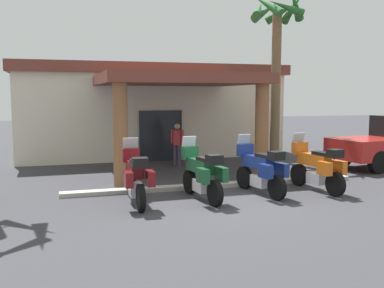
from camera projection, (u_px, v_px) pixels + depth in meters
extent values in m
plane|color=#38383D|center=(220.00, 200.00, 11.43)|extent=(80.00, 80.00, 0.00)
cube|color=silver|center=(147.00, 115.00, 20.68)|extent=(11.57, 5.52, 3.63)
cube|color=#1E2328|center=(161.00, 136.00, 18.16)|extent=(1.80, 0.12, 2.10)
cube|color=brown|center=(176.00, 80.00, 15.53)|extent=(5.52, 5.22, 0.35)
cylinder|color=brown|center=(120.00, 135.00, 12.98)|extent=(0.45, 0.45, 3.11)
cylinder|color=brown|center=(262.00, 131.00, 14.35)|extent=(0.45, 0.45, 3.11)
cube|color=brown|center=(147.00, 71.00, 20.45)|extent=(11.98, 5.92, 0.44)
cylinder|color=black|center=(131.00, 185.00, 11.72)|extent=(0.14, 0.66, 0.66)
cylinder|color=black|center=(141.00, 198.00, 10.24)|extent=(0.14, 0.66, 0.66)
cube|color=silver|center=(136.00, 190.00, 10.95)|extent=(0.32, 0.56, 0.32)
cube|color=maroon|center=(135.00, 169.00, 11.04)|extent=(0.31, 1.15, 0.34)
cube|color=black|center=(137.00, 162.00, 10.68)|extent=(0.28, 0.60, 0.10)
cube|color=maroon|center=(131.00, 155.00, 11.61)|extent=(0.44, 0.24, 0.36)
cube|color=#B2BCC6|center=(130.00, 144.00, 11.66)|extent=(0.40, 0.12, 0.36)
cube|color=maroon|center=(129.00, 179.00, 10.27)|extent=(0.18, 0.44, 0.36)
cube|color=maroon|center=(150.00, 178.00, 10.41)|extent=(0.18, 0.44, 0.36)
cube|color=black|center=(140.00, 162.00, 10.20)|extent=(0.36, 0.32, 0.22)
cylinder|color=black|center=(190.00, 182.00, 12.15)|extent=(0.23, 0.67, 0.66)
cylinder|color=black|center=(215.00, 193.00, 10.74)|extent=(0.23, 0.67, 0.66)
cube|color=silver|center=(202.00, 186.00, 11.42)|extent=(0.39, 0.60, 0.32)
cube|color=#19512D|center=(200.00, 166.00, 11.50)|extent=(0.45, 1.18, 0.34)
cube|color=black|center=(205.00, 159.00, 11.16)|extent=(0.36, 0.63, 0.10)
cube|color=#19512D|center=(190.00, 153.00, 12.04)|extent=(0.47, 0.30, 0.36)
cube|color=#B2BCC6|center=(189.00, 142.00, 12.08)|extent=(0.41, 0.17, 0.36)
cube|color=#19512D|center=(203.00, 176.00, 10.73)|extent=(0.24, 0.46, 0.36)
cube|color=#19512D|center=(222.00, 174.00, 10.94)|extent=(0.24, 0.46, 0.36)
cube|color=black|center=(214.00, 159.00, 10.69)|extent=(0.40, 0.36, 0.22)
cylinder|color=black|center=(244.00, 178.00, 12.77)|extent=(0.25, 0.67, 0.66)
cylinder|color=black|center=(277.00, 188.00, 11.39)|extent=(0.25, 0.67, 0.66)
cube|color=silver|center=(260.00, 181.00, 12.05)|extent=(0.41, 0.61, 0.32)
cube|color=navy|center=(257.00, 162.00, 12.13)|extent=(0.49, 1.18, 0.34)
cube|color=black|center=(265.00, 156.00, 11.79)|extent=(0.38, 0.64, 0.10)
cube|color=navy|center=(245.00, 150.00, 12.66)|extent=(0.47, 0.31, 0.36)
cube|color=#B2BCC6|center=(244.00, 140.00, 12.70)|extent=(0.41, 0.18, 0.36)
cube|color=navy|center=(266.00, 171.00, 11.36)|extent=(0.25, 0.46, 0.36)
cube|color=navy|center=(282.00, 170.00, 11.59)|extent=(0.25, 0.46, 0.36)
cube|color=black|center=(276.00, 156.00, 11.34)|extent=(0.41, 0.38, 0.22)
cylinder|color=black|center=(299.00, 175.00, 13.21)|extent=(0.24, 0.67, 0.66)
cylinder|color=black|center=(335.00, 184.00, 11.82)|extent=(0.24, 0.67, 0.66)
cube|color=silver|center=(317.00, 178.00, 12.49)|extent=(0.40, 0.60, 0.32)
cube|color=orange|center=(314.00, 160.00, 12.57)|extent=(0.47, 1.18, 0.34)
cube|color=black|center=(322.00, 154.00, 12.23)|extent=(0.37, 0.63, 0.10)
cube|color=orange|center=(300.00, 148.00, 13.10)|extent=(0.47, 0.30, 0.36)
cube|color=#B2BCC6|center=(298.00, 139.00, 13.14)|extent=(0.41, 0.18, 0.36)
cube|color=orange|center=(325.00, 168.00, 11.79)|extent=(0.24, 0.46, 0.36)
cube|color=orange|center=(339.00, 167.00, 12.01)|extent=(0.24, 0.46, 0.36)
cube|color=black|center=(335.00, 153.00, 11.77)|extent=(0.40, 0.37, 0.22)
cylinder|color=#3F334C|center=(175.00, 155.00, 16.86)|extent=(0.14, 0.14, 0.82)
cylinder|color=#3F334C|center=(179.00, 156.00, 16.79)|extent=(0.14, 0.14, 0.82)
cylinder|color=#B23333|center=(177.00, 138.00, 16.75)|extent=(0.32, 0.32, 0.58)
cylinder|color=#B23333|center=(172.00, 137.00, 16.83)|extent=(0.09, 0.09, 0.55)
cylinder|color=#B23333|center=(182.00, 137.00, 16.66)|extent=(0.09, 0.09, 0.55)
sphere|color=tan|center=(177.00, 126.00, 16.70)|extent=(0.22, 0.22, 0.22)
cylinder|color=black|center=(343.00, 156.00, 16.78)|extent=(0.83, 0.36, 0.80)
cylinder|color=black|center=(378.00, 162.00, 15.25)|extent=(0.83, 0.36, 0.80)
cylinder|color=brown|center=(276.00, 89.00, 17.75)|extent=(0.38, 0.38, 5.98)
cone|color=#236028|center=(293.00, 8.00, 17.67)|extent=(0.50, 1.42, 1.16)
cone|color=#236028|center=(282.00, 12.00, 18.05)|extent=(1.32, 1.27, 0.98)
cone|color=#236028|center=(266.00, 11.00, 18.03)|extent=(1.47, 0.64, 1.09)
cone|color=#236028|center=(259.00, 9.00, 17.60)|extent=(1.09, 1.41, 1.03)
cone|color=#236028|center=(267.00, 5.00, 16.86)|extent=(1.02, 1.41, 1.10)
cone|color=#236028|center=(286.00, 7.00, 16.70)|extent=(1.52, 0.40, 0.74)
cone|color=#236028|center=(295.00, 5.00, 17.02)|extent=(1.26, 1.21, 1.18)
cube|color=#ADA89E|center=(216.00, 185.00, 12.98)|extent=(8.97, 0.36, 0.12)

